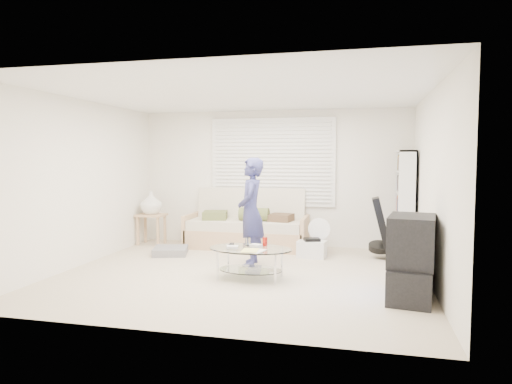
% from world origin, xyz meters
% --- Properties ---
extents(ground, '(5.00, 5.00, 0.00)m').
position_xyz_m(ground, '(0.00, 0.00, 0.00)').
color(ground, beige).
rests_on(ground, ground).
extents(room_shell, '(5.02, 4.52, 2.51)m').
position_xyz_m(room_shell, '(0.00, 0.48, 1.63)').
color(room_shell, white).
rests_on(room_shell, ground).
extents(window_blinds, '(2.32, 0.08, 1.62)m').
position_xyz_m(window_blinds, '(0.00, 2.20, 1.55)').
color(window_blinds, silver).
rests_on(window_blinds, ground).
extents(futon_sofa, '(2.18, 0.88, 1.07)m').
position_xyz_m(futon_sofa, '(-0.39, 1.88, 0.35)').
color(futon_sofa, tan).
rests_on(futon_sofa, ground).
extents(grey_floor_pillow, '(0.68, 0.68, 0.12)m').
position_xyz_m(grey_floor_pillow, '(-1.50, 0.96, 0.06)').
color(grey_floor_pillow, slate).
rests_on(grey_floor_pillow, ground).
extents(side_table, '(0.51, 0.41, 1.00)m').
position_xyz_m(side_table, '(-2.22, 1.73, 0.74)').
color(side_table, tan).
rests_on(side_table, ground).
extents(bookshelf, '(0.28, 0.74, 1.75)m').
position_xyz_m(bookshelf, '(2.32, 1.76, 0.88)').
color(bookshelf, white).
rests_on(bookshelf, ground).
extents(guitar_case, '(0.39, 0.37, 0.97)m').
position_xyz_m(guitar_case, '(1.95, 1.46, 0.44)').
color(guitar_case, black).
rests_on(guitar_case, ground).
extents(floor_fan, '(0.38, 0.25, 0.62)m').
position_xyz_m(floor_fan, '(0.94, 1.58, 0.36)').
color(floor_fan, white).
rests_on(floor_fan, ground).
extents(storage_bin, '(0.48, 0.36, 0.32)m').
position_xyz_m(storage_bin, '(0.85, 1.29, 0.14)').
color(storage_bin, white).
rests_on(storage_bin, ground).
extents(tv_unit, '(0.60, 0.95, 0.97)m').
position_xyz_m(tv_unit, '(2.20, -0.66, 0.47)').
color(tv_unit, black).
rests_on(tv_unit, ground).
extents(coffee_table, '(1.14, 0.74, 0.54)m').
position_xyz_m(coffee_table, '(0.19, -0.23, 0.34)').
color(coffee_table, silver).
rests_on(coffee_table, ground).
extents(standing_person, '(0.47, 0.64, 1.63)m').
position_xyz_m(standing_person, '(0.01, 0.54, 0.81)').
color(standing_person, navy).
rests_on(standing_person, ground).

